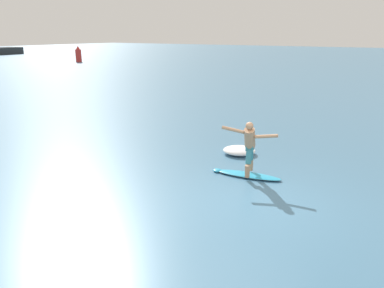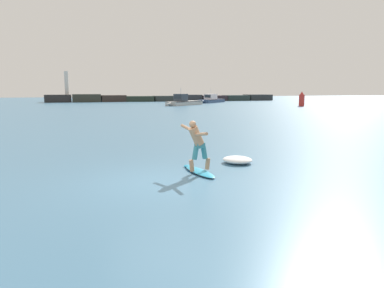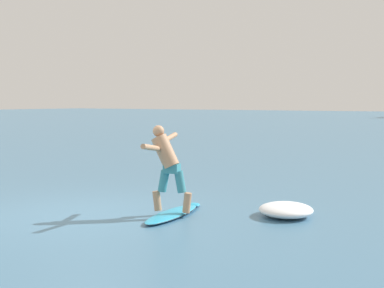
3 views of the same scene
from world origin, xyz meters
TOP-DOWN VIEW (x-y plane):
  - ground_plane at (0.00, 0.00)m, footprint 200.00×200.00m
  - surfboard at (1.40, 0.73)m, footprint 0.71×1.96m
  - surfer at (1.31, 0.68)m, footprint 0.79×1.44m
  - channel_marker_buoy at (27.24, 36.56)m, footprint 0.76×0.76m
  - wave_foam_at_tail at (3.06, 1.78)m, footprint 1.29×1.34m

SIDE VIEW (x-z plane):
  - ground_plane at x=0.00m, z-range 0.00..0.00m
  - surfboard at x=1.40m, z-range -0.07..0.15m
  - wave_foam_at_tail at x=3.06m, z-range 0.00..0.24m
  - channel_marker_buoy at x=27.24m, z-range -0.10..1.97m
  - surfer at x=1.31m, z-range 0.21..1.71m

